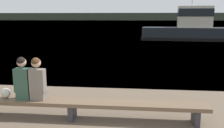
{
  "coord_description": "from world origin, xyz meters",
  "views": [
    {
      "loc": [
        0.53,
        -2.84,
        2.52
      ],
      "look_at": [
        -0.38,
        5.85,
        0.82
      ],
      "focal_mm": 40.0,
      "sensor_mm": 36.0,
      "label": 1
    }
  ],
  "objects": [
    {
      "name": "shopping_bag",
      "position": [
        -2.76,
        2.88,
        0.6
      ],
      "size": [
        0.25,
        0.18,
        0.26
      ],
      "color": "beige",
      "rests_on": "bench_main"
    },
    {
      "name": "person_right",
      "position": [
        -1.9,
        2.86,
        0.95
      ],
      "size": [
        0.39,
        0.44,
        1.06
      ],
      "color": "#70665B",
      "rests_on": "bench_main"
    },
    {
      "name": "person_left",
      "position": [
        -2.27,
        2.86,
        0.95
      ],
      "size": [
        0.39,
        0.44,
        1.07
      ],
      "color": "#2D4C3D",
      "rests_on": "bench_main"
    },
    {
      "name": "tugboat_red",
      "position": [
        5.97,
        24.04,
        1.1
      ],
      "size": [
        10.03,
        3.52,
        6.1
      ],
      "rotation": [
        0.0,
        0.0,
        1.49
      ],
      "color": "black",
      "rests_on": "water_surface"
    },
    {
      "name": "bench_main",
      "position": [
        -1.05,
        2.85,
        0.39
      ],
      "size": [
        6.54,
        0.53,
        0.47
      ],
      "color": "brown",
      "rests_on": "ground"
    },
    {
      "name": "water_surface",
      "position": [
        0.0,
        125.6,
        0.0
      ],
      "size": [
        240.0,
        240.0,
        0.0
      ],
      "primitive_type": "plane",
      "color": "#426B8E",
      "rests_on": "ground"
    },
    {
      "name": "far_shoreline",
      "position": [
        0.0,
        144.89,
        2.06
      ],
      "size": [
        600.0,
        12.0,
        4.12
      ],
      "primitive_type": "cube",
      "color": "#384233",
      "rests_on": "ground"
    }
  ]
}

